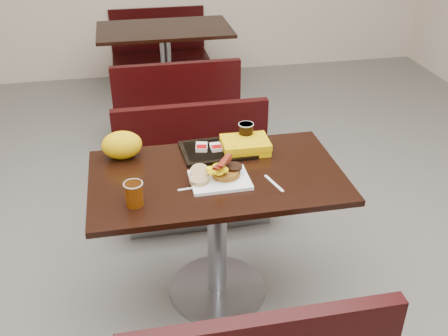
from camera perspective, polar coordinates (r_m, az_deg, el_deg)
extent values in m
cube|color=gray|center=(2.93, -0.71, -13.35)|extent=(6.00, 7.00, 0.01)
cube|color=white|center=(2.41, -0.47, -1.31)|extent=(0.28, 0.22, 0.02)
cylinder|color=brown|center=(2.42, 0.22, -0.53)|extent=(0.16, 0.16, 0.03)
cylinder|color=black|center=(2.43, 1.07, 0.14)|extent=(0.10, 0.10, 0.01)
ellipsoid|color=#FFF005|center=(2.38, -0.75, -0.10)|extent=(0.11, 0.10, 0.05)
cylinder|color=tan|center=(2.38, -2.76, -1.32)|extent=(0.11, 0.11, 0.02)
cylinder|color=tan|center=(2.42, -2.69, -0.43)|extent=(0.10, 0.10, 0.05)
cylinder|color=#8F3A05|center=(2.26, -9.84, -2.84)|extent=(0.09, 0.09, 0.11)
cube|color=white|center=(2.41, 5.50, -1.68)|extent=(0.05, 0.15, 0.00)
cube|color=#C76E08|center=(2.54, -0.75, 0.34)|extent=(0.04, 0.04, 0.01)
cube|color=#8C0504|center=(2.48, -0.33, -0.46)|extent=(0.05, 0.04, 0.01)
cube|color=black|center=(2.66, -0.71, 1.98)|extent=(0.38, 0.28, 0.02)
cube|color=silver|center=(2.65, -2.48, 2.32)|extent=(0.07, 0.09, 0.02)
cube|color=silver|center=(2.65, -0.90, 2.31)|extent=(0.06, 0.07, 0.02)
cylinder|color=black|center=(2.71, 2.42, 3.89)|extent=(0.09, 0.09, 0.10)
cube|color=#DCA803|center=(2.66, 2.35, 2.49)|extent=(0.24, 0.18, 0.06)
ellipsoid|color=yellow|center=(2.63, -11.15, 2.50)|extent=(0.23, 0.20, 0.14)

